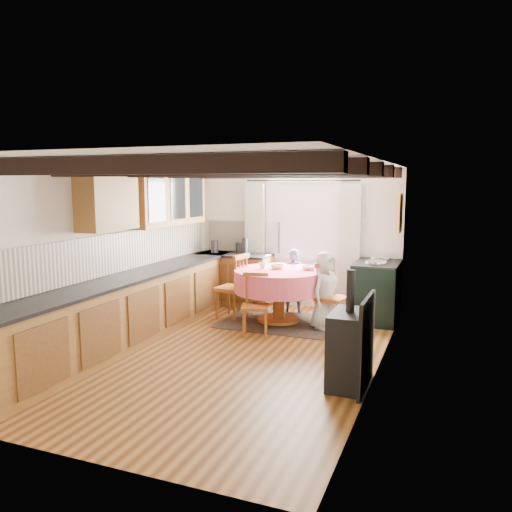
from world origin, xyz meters
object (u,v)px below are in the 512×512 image
at_px(child_right, 325,290).
at_px(chair_near, 255,305).
at_px(chair_left, 232,286).
at_px(chair_right, 332,296).
at_px(cup, 262,266).
at_px(dining_table, 279,296).
at_px(cast_iron_stove, 350,329).
at_px(child_far, 293,281).
at_px(aga_range, 377,291).

bearing_deg(child_right, chair_near, 144.98).
distance_m(chair_left, chair_right, 1.64).
bearing_deg(cup, chair_left, -177.56).
bearing_deg(cup, dining_table, -2.35).
bearing_deg(cast_iron_stove, child_right, 110.72).
bearing_deg(chair_left, cast_iron_stove, 56.10).
bearing_deg(cast_iron_stove, chair_near, 140.03).
distance_m(dining_table, chair_right, 0.85).
relative_size(dining_table, cup, 13.51).
xyz_separation_m(chair_left, cup, (0.52, 0.02, 0.36)).
distance_m(dining_table, child_far, 0.70).
relative_size(dining_table, child_right, 1.19).
bearing_deg(aga_range, chair_right, -127.32).
relative_size(chair_left, chair_right, 1.05).
bearing_deg(cup, child_right, -4.54).
bearing_deg(child_far, chair_right, 121.44).
bearing_deg(dining_table, child_right, -5.35).
bearing_deg(chair_right, child_far, 60.18).
height_order(chair_near, cast_iron_stove, cast_iron_stove).
relative_size(chair_left, child_far, 0.97).
relative_size(chair_near, cast_iron_stove, 0.70).
bearing_deg(child_far, cup, 49.17).
bearing_deg(cup, chair_near, -76.95).
bearing_deg(child_far, chair_left, 23.31).
xyz_separation_m(cast_iron_stove, cup, (-1.78, 2.11, 0.25)).
bearing_deg(dining_table, chair_near, -97.54).
bearing_deg(chair_left, aga_range, 116.18).
bearing_deg(chair_right, chair_left, 100.57).
bearing_deg(dining_table, chair_left, -179.22).
height_order(chair_left, aga_range, chair_left).
relative_size(chair_near, child_far, 0.82).
height_order(dining_table, aga_range, aga_range).
bearing_deg(child_right, chair_right, -52.36).
bearing_deg(aga_range, chair_left, -162.10).
xyz_separation_m(chair_near, child_far, (0.12, 1.44, 0.10)).
bearing_deg(child_far, aga_range, 162.69).
bearing_deg(chair_near, child_right, 20.96).
bearing_deg(child_right, dining_table, 100.62).
relative_size(chair_left, cast_iron_stove, 0.83).
relative_size(cast_iron_stove, child_far, 1.17).
xyz_separation_m(chair_left, child_far, (0.81, 0.70, 0.01)).
distance_m(dining_table, chair_left, 0.80).
xyz_separation_m(chair_left, chair_right, (1.64, -0.02, -0.03)).
bearing_deg(cast_iron_stove, child_far, 118.14).
distance_m(aga_range, cup, 1.85).
distance_m(chair_left, child_right, 1.54).
xyz_separation_m(chair_near, aga_range, (1.50, 1.45, 0.03)).
distance_m(dining_table, cast_iron_stove, 2.59).
xyz_separation_m(dining_table, child_far, (0.02, 0.69, 0.12)).
xyz_separation_m(dining_table, aga_range, (1.40, 0.70, 0.06)).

